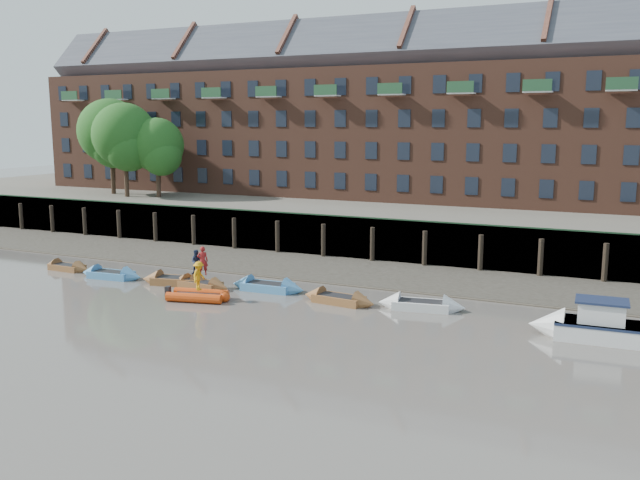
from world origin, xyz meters
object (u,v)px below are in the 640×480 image
Objects in this scene: rowboat_4 at (268,287)px; person_rib_crew at (199,276)px; rowboat_0 at (67,267)px; rowboat_1 at (111,275)px; rowboat_3 at (200,285)px; rowboat_6 at (421,305)px; person_rower_a at (203,261)px; rowboat_2 at (177,281)px; person_rower_b at (197,262)px; rib_tender at (200,296)px; motor_launch at (586,326)px; rowboat_5 at (339,299)px.

person_rib_crew reaches higher than rowboat_4.
rowboat_1 is (4.55, -0.64, 0.03)m from rowboat_0.
rowboat_3 is at bearing -0.05° from rowboat_0.
rowboat_6 is at bearing -1.25° from rowboat_1.
person_rower_a is (-13.81, -0.96, 1.50)m from rowboat_6.
rowboat_1 is at bearing 69.05° from person_rib_crew.
rowboat_0 is 0.81× the size of rowboat_2.
rowboat_4 is 3.18× the size of person_rower_b.
rowboat_2 reaches higher than rib_tender.
motor_launch is (22.66, -0.65, 0.42)m from rowboat_3.
rib_tender is (8.68, -2.26, 0.04)m from rowboat_1.
rowboat_5 is 13.37m from motor_launch.
motor_launch is 4.00× the size of person_rower_b.
person_rower_b reaches higher than rowboat_2.
rowboat_4 is 9.83m from rowboat_6.
rowboat_6 is at bearing -13.42° from motor_launch.
rowboat_2 is 2.56m from person_rower_a.
rowboat_1 is at bearing 173.48° from rowboat_2.
rowboat_0 is at bearing 152.99° from person_rower_b.
motor_launch is at bearing -12.20° from rowboat_2.
rowboat_0 is 0.92× the size of rowboat_3.
rowboat_2 is 4.43m from rib_tender.
person_rower_b is (-1.98, 2.58, 1.35)m from rib_tender.
person_rower_b reaches higher than rowboat_3.
person_rower_b reaches higher than motor_launch.
rib_tender is (13.23, -2.89, 0.07)m from rowboat_0.
rowboat_2 is at bearing -173.00° from rowboat_5.
person_rower_b reaches higher than rowboat_0.
rowboat_2 is 1.87m from rowboat_3.
rowboat_5 is 9.25m from person_rower_a.
rib_tender is at bearing -126.45° from rowboat_4.
motor_launch is at bearing 3.45° from rowboat_3.
rowboat_0 is 2.38× the size of person_rib_crew.
rowboat_0 is 0.65× the size of motor_launch.
person_rower_b is at bearing -168.90° from rowboat_4.
rowboat_4 is (4.18, 1.16, 0.03)m from rowboat_3.
person_rower_a reaches higher than rowboat_5.
rib_tender is at bearing -50.26° from rowboat_3.
rowboat_3 is 2.59× the size of person_rib_crew.
rowboat_5 is 0.93× the size of rowboat_6.
person_rower_a is (11.72, -0.36, 1.55)m from rowboat_0.
person_rib_crew reaches higher than rowboat_0.
rowboat_6 is at bearing 14.82° from rowboat_5.
person_rower_b is (1.60, -0.02, 1.37)m from rowboat_2.
rowboat_1 is 11.24m from rowboat_4.
rowboat_2 is 24.55m from motor_launch.
rowboat_2 is 2.76× the size of person_rower_a.
motor_launch is (18.48, -1.81, 0.39)m from rowboat_4.
person_rower_b is at bearing 174.47° from rowboat_6.
person_rower_a reaches higher than person_rib_crew.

